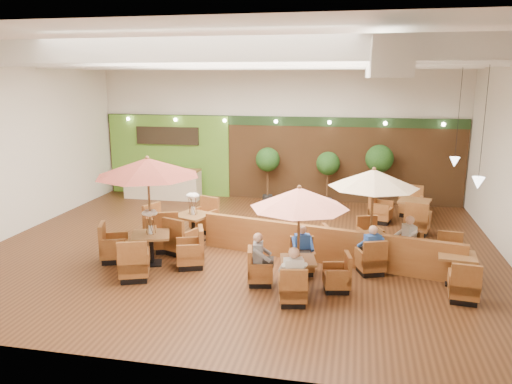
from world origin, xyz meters
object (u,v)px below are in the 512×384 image
(table_3, at_px, (184,226))
(diner_0, at_px, (293,270))
(table_2, at_px, (373,197))
(topiary_0, at_px, (268,162))
(table_4, at_px, (456,270))
(table_0, at_px, (149,192))
(diner_3, at_px, (371,244))
(topiary_2, at_px, (379,161))
(diner_4, at_px, (407,235))
(booth_divider, at_px, (324,245))
(table_5, at_px, (404,212))
(table_1, at_px, (299,218))
(topiary_1, at_px, (328,166))
(diner_2, at_px, (260,254))
(service_counter, at_px, (163,184))
(diner_1, at_px, (302,245))

(table_3, distance_m, diner_0, 5.06)
(table_2, xyz_separation_m, topiary_0, (-3.73, 5.65, -0.13))
(table_3, height_order, table_4, table_3)
(table_0, relative_size, diner_0, 3.58)
(table_3, relative_size, diner_3, 3.84)
(topiary_2, xyz_separation_m, diner_4, (0.55, -5.65, -0.97))
(topiary_0, height_order, diner_3, topiary_0)
(booth_divider, xyz_separation_m, table_5, (2.30, 4.03, -0.08))
(booth_divider, height_order, topiary_2, topiary_2)
(table_1, bearing_deg, booth_divider, 63.48)
(topiary_1, bearing_deg, table_0, -119.55)
(diner_3, relative_size, diner_4, 0.97)
(table_4, xyz_separation_m, table_5, (-0.77, 4.81, 0.04))
(table_3, distance_m, diner_2, 3.84)
(topiary_0, height_order, topiary_2, topiary_2)
(service_counter, height_order, table_1, table_1)
(service_counter, height_order, table_0, table_0)
(diner_3, bearing_deg, service_counter, 113.31)
(diner_1, bearing_deg, table_0, -14.75)
(table_5, distance_m, topiary_1, 3.47)
(diner_0, relative_size, diner_2, 1.04)
(table_5, distance_m, diner_2, 6.79)
(table_1, xyz_separation_m, topiary_0, (-2.10, 7.72, -0.07))
(table_4, bearing_deg, diner_4, 137.15)
(booth_divider, bearing_deg, diner_4, 22.94)
(booth_divider, relative_size, table_1, 2.84)
(topiary_0, xyz_separation_m, diner_1, (2.10, -6.86, -0.84))
(topiary_0, bearing_deg, table_5, -22.35)
(diner_4, bearing_deg, topiary_2, -18.45)
(diner_4, bearing_deg, table_0, 78.22)
(service_counter, xyz_separation_m, topiary_0, (4.16, 0.20, 0.99))
(booth_divider, xyz_separation_m, table_3, (-4.10, 0.94, -0.01))
(service_counter, relative_size, table_0, 1.03)
(topiary_0, relative_size, diner_4, 2.65)
(table_1, xyz_separation_m, diner_2, (-0.87, 0.00, -0.89))
(table_5, relative_size, diner_1, 3.98)
(table_4, distance_m, diner_0, 3.98)
(service_counter, xyz_separation_m, diner_1, (6.27, -6.66, 0.15))
(table_2, relative_size, diner_1, 3.49)
(table_0, bearing_deg, table_2, -6.46)
(table_2, height_order, diner_3, table_2)
(service_counter, relative_size, diner_4, 3.77)
(topiary_0, xyz_separation_m, diner_0, (2.10, -8.59, -0.81))
(diner_1, bearing_deg, table_5, -136.82)
(topiary_0, distance_m, diner_4, 7.35)
(diner_2, bearing_deg, topiary_2, 151.97)
(table_4, distance_m, diner_2, 4.51)
(topiary_1, bearing_deg, diner_4, -67.22)
(table_3, height_order, table_5, table_3)
(table_0, bearing_deg, booth_divider, -7.58)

